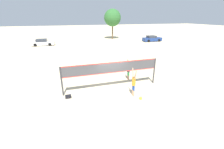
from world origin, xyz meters
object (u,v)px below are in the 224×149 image
Objects in this scene: player_blocker at (129,70)px; volleyball at (141,98)px; player_spiker at (134,82)px; parked_car_near at (152,39)px; tree_left_cluster at (112,18)px; parked_car_mid at (43,43)px; volleyball_net at (112,70)px; gear_bag at (68,97)px.

player_blocker reaches higher than volleyball.
player_spiker is 1.12× the size of player_blocker.
parked_car_near is 12.02m from tree_left_cluster.
player_spiker reaches higher than parked_car_near.
player_blocker reaches higher than parked_car_near.
parked_car_mid reaches higher than volleyball.
player_blocker is at bearing -125.86° from parked_car_near.
volleyball_net is 3.31m from volleyball.
gear_bag is 25.23m from parked_car_mid.
tree_left_cluster is at bearing -14.57° from player_spiker.
volleyball is at bearing -103.74° from tree_left_cluster.
tree_left_cluster is (9.39, 29.63, 3.83)m from volleyball_net.
volleyball_net is 1.77× the size of parked_car_near.
player_spiker is 10.02× the size of volleyball.
player_spiker is 29.04m from parked_car_near.
parked_car_mid is (-4.38, 24.84, 0.50)m from gear_bag.
tree_left_cluster is (7.84, 32.07, 5.45)m from volleyball.
gear_bag is at bearing -71.40° from player_blocker.
volleyball_net is 4.14× the size of player_blocker.
tree_left_cluster reaches higher than gear_bag.
player_blocker is at bearing 33.56° from volleyball_net.
player_spiker is 5.11× the size of gear_bag.
volleyball_net is 36.88× the size of volleyball.
volleyball is at bearing -19.50° from gear_bag.
player_spiker is at bearing -13.29° from gear_bag.
player_spiker is 3.30m from player_blocker.
parked_car_mid is at bearing -163.03° from tree_left_cluster.
tree_left_cluster reaches higher than parked_car_near.
parked_car_near is (21.29, 22.85, 0.52)m from gear_bag.
player_blocker is 25.07m from parked_car_mid.
parked_car_mid is at bearing -155.75° from player_blocker.
player_blocker is 4.55× the size of gear_bag.
tree_left_cluster reaches higher than player_spiker.
gear_bag is 33.38m from tree_left_cluster.
volleyball_net reaches higher than parked_car_near.
parked_car_near is (15.98, 24.73, 0.53)m from volleyball.
gear_bag is (-5.31, 1.88, 0.01)m from volleyball.
volleyball_net is at bearing -67.75° from parked_car_mid.
parked_car_near is at bearing 51.81° from volleyball_net.
gear_bag is 31.23m from parked_car_near.
player_blocker is at bearing -16.22° from player_spiker.
volleyball_net is at bearing -56.44° from player_blocker.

